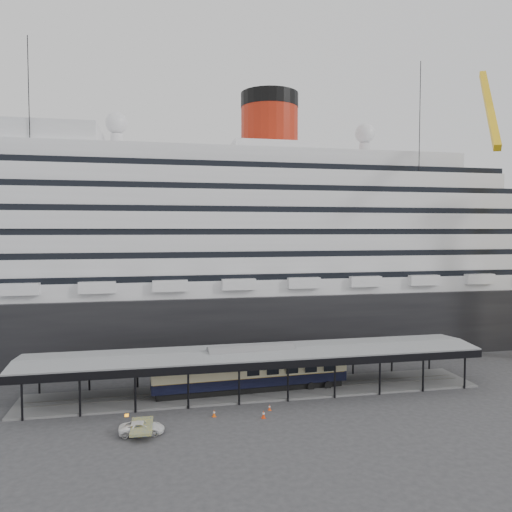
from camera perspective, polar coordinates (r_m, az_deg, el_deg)
The scene contains 8 objects.
ground at distance 59.27m, azimuth 1.09°, elevation -16.74°, with size 200.00×200.00×0.00m, color #333335.
cruise_ship at distance 87.29m, azimuth -3.56°, elevation 1.90°, with size 130.00×30.00×43.90m.
platform_canopy at distance 63.19m, azimuth 0.06°, elevation -13.22°, with size 56.00×9.18×5.30m.
port_truck at distance 52.89m, azimuth -12.92°, elevation -18.61°, with size 2.02×4.38×1.22m, color white.
pullman_carriage at distance 62.91m, azimuth -0.60°, elevation -12.82°, with size 24.31×4.28×23.74m.
traffic_cone_left at distance 56.19m, azimuth -4.81°, elevation -17.46°, with size 0.52×0.52×0.77m.
traffic_cone_mid at distance 55.63m, azimuth 0.86°, elevation -17.64°, with size 0.46×0.46×0.82m.
traffic_cone_right at distance 57.81m, azimuth 1.56°, elevation -16.90°, with size 0.43×0.43×0.67m.
Camera 1 is at (-12.47, -54.38, 20.02)m, focal length 35.00 mm.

